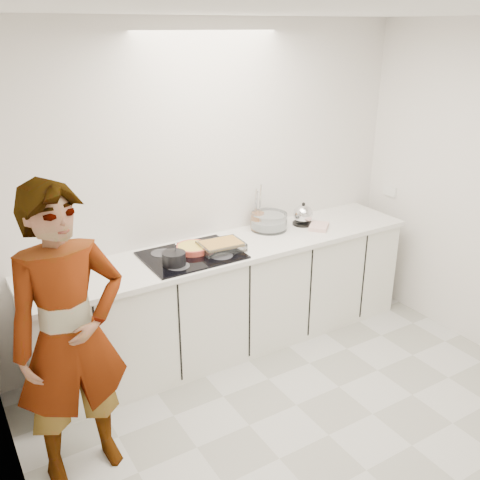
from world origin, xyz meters
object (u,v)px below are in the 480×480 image
saucepan (174,258)px  cook (70,338)px  utensil_crock (258,221)px  kettle (303,215)px  baking_dish (221,246)px  hob (192,255)px  mixing_bowl (269,222)px  tart_dish (193,248)px

saucepan → cook: bearing=-147.9°
utensil_crock → cook: size_ratio=0.07×
kettle → utensil_crock: size_ratio=1.68×
baking_dish → utensil_crock: 0.60m
hob → utensil_crock: (0.76, 0.24, 0.06)m
saucepan → cook: (-0.90, -0.56, -0.06)m
hob → baking_dish: size_ratio=2.09×
hob → mixing_bowl: (0.82, 0.17, 0.06)m
tart_dish → mixing_bowl: 0.79m
tart_dish → utensil_crock: (0.72, 0.19, 0.03)m
hob → cook: size_ratio=0.40×
saucepan → baking_dish: size_ratio=0.64×
saucepan → kettle: bearing=9.2°
tart_dish → baking_dish: size_ratio=0.95×
cook → baking_dish: bearing=21.8°
hob → tart_dish: 0.08m
kettle → baking_dish: bearing=-170.2°
tart_dish → mixing_bowl: size_ratio=0.85×
hob → kettle: kettle is taller
cook → kettle: bearing=15.8°
tart_dish → saucepan: bearing=-145.7°
mixing_bowl → cook: 2.09m
mixing_bowl → utensil_crock: bearing=130.1°
hob → tart_dish: bearing=54.6°
saucepan → hob: bearing=27.9°
hob → mixing_bowl: mixing_bowl is taller
baking_dish → mixing_bowl: size_ratio=0.89×
kettle → hob: bearing=-174.3°
cook → tart_dish: bearing=29.1°
tart_dish → kettle: bearing=2.9°
mixing_bowl → saucepan: bearing=-165.0°
kettle → cook: size_ratio=0.12×
cook → hob: bearing=27.9°
tart_dish → kettle: (1.10, 0.06, 0.05)m
mixing_bowl → kettle: (0.32, -0.06, 0.02)m
baking_dish → kettle: bearing=9.8°
cook → saucepan: bearing=28.6°
hob → saucepan: (-0.19, -0.10, 0.05)m
baking_dish → utensil_crock: utensil_crock is taller
baking_dish → tart_dish: bearing=152.7°
tart_dish → saucepan: (-0.23, -0.16, 0.02)m
kettle → cook: cook is taller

